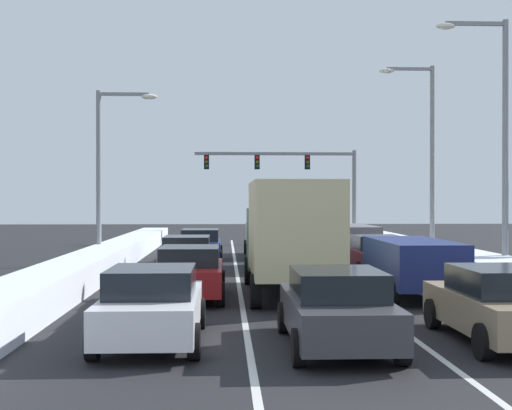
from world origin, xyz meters
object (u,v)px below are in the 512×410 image
(traffic_light_gantry, at_px, (298,172))
(street_lamp_right_mid, at_px, (426,145))
(suv_navy_right_lane_second, at_px, (412,263))
(sedan_maroon_right_lane_third, at_px, (376,255))
(sedan_navy_left_lane_fourth, at_px, (200,245))
(suv_gray_right_lane_fourth, at_px, (351,239))
(suv_silver_center_lane_fourth, at_px, (266,236))
(sedan_tan_left_lane_third, at_px, (187,256))
(box_truck_center_lane_second, at_px, (290,232))
(sedan_white_left_lane_nearest, at_px, (152,305))
(sedan_charcoal_center_lane_nearest, at_px, (337,308))
(sedan_red_left_lane_second, at_px, (190,272))
(street_lamp_right_near, at_px, (497,126))
(street_lamp_left_mid, at_px, (107,160))
(sedan_tan_right_lane_nearest, at_px, (500,304))
(sedan_black_center_lane_third, at_px, (276,251))

(traffic_light_gantry, distance_m, street_lamp_right_mid, 15.09)
(suv_navy_right_lane_second, height_order, sedan_maroon_right_lane_third, suv_navy_right_lane_second)
(sedan_navy_left_lane_fourth, bearing_deg, suv_gray_right_lane_fourth, 0.54)
(suv_silver_center_lane_fourth, distance_m, sedan_tan_left_lane_third, 9.97)
(sedan_maroon_right_lane_third, bearing_deg, box_truck_center_lane_second, -123.94)
(sedan_maroon_right_lane_third, relative_size, box_truck_center_lane_second, 0.63)
(suv_navy_right_lane_second, relative_size, sedan_tan_left_lane_third, 1.09)
(sedan_tan_left_lane_third, bearing_deg, suv_silver_center_lane_fourth, 69.58)
(sedan_white_left_lane_nearest, bearing_deg, suv_navy_right_lane_second, 42.63)
(sedan_charcoal_center_lane_nearest, height_order, sedan_navy_left_lane_fourth, same)
(sedan_navy_left_lane_fourth, distance_m, traffic_light_gantry, 16.99)
(traffic_light_gantry, bearing_deg, sedan_maroon_right_lane_third, -88.03)
(sedan_white_left_lane_nearest, bearing_deg, sedan_maroon_right_lane_third, 60.10)
(sedan_white_left_lane_nearest, distance_m, sedan_navy_left_lane_fourth, 18.38)
(sedan_charcoal_center_lane_nearest, height_order, sedan_tan_left_lane_third, same)
(suv_silver_center_lane_fourth, xyz_separation_m, sedan_red_left_lane_second, (-3.08, -15.23, -0.25))
(sedan_white_left_lane_nearest, xyz_separation_m, sedan_navy_left_lane_fourth, (0.31, 18.38, 0.00))
(suv_gray_right_lane_fourth, distance_m, sedan_white_left_lane_nearest, 19.81)
(sedan_red_left_lane_second, relative_size, street_lamp_right_near, 0.48)
(sedan_charcoal_center_lane_nearest, relative_size, sedan_navy_left_lane_fourth, 1.00)
(sedan_white_left_lane_nearest, xyz_separation_m, traffic_light_gantry, (6.37, 33.75, 3.97))
(suv_silver_center_lane_fourth, bearing_deg, sedan_navy_left_lane_fourth, -135.50)
(street_lamp_left_mid, bearing_deg, traffic_light_gantry, 58.57)
(box_truck_center_lane_second, relative_size, sedan_red_left_lane_second, 1.60)
(street_lamp_right_near, distance_m, street_lamp_left_mid, 16.16)
(sedan_charcoal_center_lane_nearest, bearing_deg, box_truck_center_lane_second, 91.67)
(sedan_maroon_right_lane_third, bearing_deg, sedan_tan_right_lane_nearest, -90.94)
(suv_gray_right_lane_fourth, height_order, box_truck_center_lane_second, box_truck_center_lane_second)
(suv_navy_right_lane_second, xyz_separation_m, sedan_red_left_lane_second, (-6.45, -0.04, -0.25))
(sedan_tan_right_lane_nearest, bearing_deg, sedan_white_left_lane_nearest, 177.97)
(box_truck_center_lane_second, distance_m, sedan_navy_left_lane_fourth, 12.03)
(sedan_tan_right_lane_nearest, relative_size, suv_gray_right_lane_fourth, 0.92)
(sedan_tan_left_lane_third, distance_m, street_lamp_left_mid, 7.38)
(traffic_light_gantry, bearing_deg, street_lamp_left_mid, -121.43)
(sedan_white_left_lane_nearest, bearing_deg, box_truck_center_lane_second, 63.68)
(box_truck_center_lane_second, bearing_deg, sedan_navy_left_lane_fourth, 104.74)
(sedan_tan_right_lane_nearest, relative_size, suv_navy_right_lane_second, 0.92)
(sedan_black_center_lane_third, xyz_separation_m, street_lamp_right_mid, (7.47, 4.65, 4.68))
(sedan_tan_left_lane_third, bearing_deg, street_lamp_left_mid, 126.36)
(sedan_black_center_lane_third, relative_size, street_lamp_right_near, 0.48)
(sedan_charcoal_center_lane_nearest, bearing_deg, suv_silver_center_lane_fourth, 90.16)
(sedan_tan_left_lane_third, bearing_deg, traffic_light_gantry, 73.63)
(sedan_white_left_lane_nearest, relative_size, sedan_red_left_lane_second, 1.00)
(sedan_charcoal_center_lane_nearest, distance_m, sedan_black_center_lane_third, 15.35)
(sedan_charcoal_center_lane_nearest, xyz_separation_m, suv_silver_center_lane_fourth, (-0.06, 22.12, 0.25))
(sedan_charcoal_center_lane_nearest, distance_m, street_lamp_right_mid, 21.84)
(suv_gray_right_lane_fourth, xyz_separation_m, sedan_tan_left_lane_third, (-7.19, -6.26, -0.25))
(suv_navy_right_lane_second, bearing_deg, suv_silver_center_lane_fourth, 102.52)
(street_lamp_right_near, bearing_deg, suv_silver_center_lane_fourth, 126.83)
(sedan_tan_right_lane_nearest, height_order, street_lamp_right_mid, street_lamp_right_mid)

